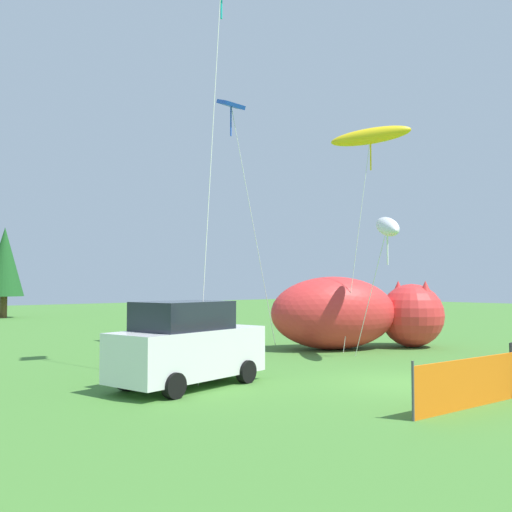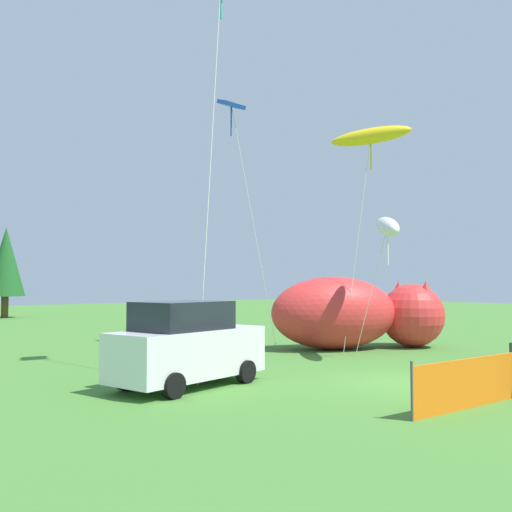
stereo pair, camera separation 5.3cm
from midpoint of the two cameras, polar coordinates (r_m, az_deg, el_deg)
name	(u,v)px [view 1 (the left image)]	position (r m, az deg, el deg)	size (l,w,h in m)	color
ground_plane	(408,384)	(15.28, 14.83, -12.25)	(120.00, 120.00, 0.00)	#477F33
parked_car	(188,345)	(14.32, -6.97, -8.84)	(4.34, 2.37, 2.10)	white
folding_chair	(507,355)	(17.69, 23.74, -9.08)	(0.58, 0.58, 0.90)	black
inflatable_cat	(355,315)	(22.71, 9.77, -5.87)	(7.10, 5.22, 2.81)	red
kite_blue_box	(232,110)	(23.94, -2.50, 14.38)	(2.40, 1.20, 10.10)	silver
kite_yellow_hero	(370,137)	(22.36, 11.30, 11.63)	(2.18, 2.87, 8.56)	silver
kite_white_ghost	(387,227)	(19.75, 12.91, 2.88)	(2.55, 2.69, 5.09)	silver
horizon_tree_west	(4,262)	(46.26, -23.89, -0.56)	(2.82, 2.82, 6.73)	brown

